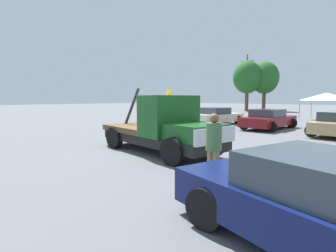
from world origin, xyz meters
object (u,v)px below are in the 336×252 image
person_near_truck (214,144)px  canopy_tent_white (327,97)px  parked_car_maroon (268,119)px  tree_center (265,78)px  utility_pole (247,81)px  parked_car_skyblue (177,115)px  parked_car_cream (217,116)px  tree_left (247,77)px  tow_truck (164,129)px

person_near_truck → canopy_tent_white: canopy_tent_white is taller
parked_car_maroon → tree_center: tree_center is taller
tree_center → utility_pole: utility_pole is taller
parked_car_skyblue → parked_car_maroon: bearing=-86.0°
tree_center → parked_car_cream: bearing=-73.4°
parked_car_cream → tree_center: bearing=23.1°
tree_left → person_near_truck: bearing=-63.0°
canopy_tent_white → tree_center: size_ratio=0.46×
parked_car_maroon → canopy_tent_white: bearing=-4.5°
utility_pole → tree_left: bearing=-60.5°
parked_car_cream → utility_pole: 27.42m
canopy_tent_white → tree_left: (-13.76, 10.70, 3.09)m
parked_car_maroon → utility_pole: utility_pole is taller
parked_car_maroon → canopy_tent_white: size_ratio=1.37×
canopy_tent_white → utility_pole: 21.76m
tow_truck → parked_car_maroon: size_ratio=1.20×
tow_truck → tree_left: size_ratio=0.74×
parked_car_maroon → canopy_tent_white: (0.85, 10.34, 1.55)m
canopy_tent_white → utility_pole: size_ratio=0.37×
person_near_truck → utility_pole: (-19.09, 36.97, 4.02)m
parked_car_cream → canopy_tent_white: size_ratio=1.28×
parked_car_cream → tree_left: bearing=29.0°
tree_center → tow_truck: bearing=-70.8°
person_near_truck → tow_truck: bearing=76.9°
parked_car_cream → utility_pole: bearing=30.2°
tree_left → tree_center: size_ratio=1.01×
canopy_tent_white → tow_truck: bearing=-90.6°
tow_truck → utility_pole: size_ratio=0.61×
canopy_tent_white → parked_car_cream: bearing=-116.3°
parked_car_skyblue → parked_car_maroon: (7.61, 0.89, 0.00)m
parked_car_skyblue → canopy_tent_white: size_ratio=1.22×
tow_truck → person_near_truck: tow_truck is taller
person_near_truck → canopy_tent_white: bearing=21.0°
tree_center → utility_pole: size_ratio=0.82×
person_near_truck → parked_car_skyblue: size_ratio=0.40×
parked_car_maroon → canopy_tent_white: 10.49m
person_near_truck → tree_center: 38.57m
parked_car_skyblue → tree_center: bearing=5.5°
parked_car_cream → utility_pole: (-10.88, 24.79, 4.37)m
canopy_tent_white → tree_left: tree_left is taller
tow_truck → parked_car_cream: bearing=120.0°
person_near_truck → parked_car_maroon: bearing=31.3°
person_near_truck → canopy_tent_white: (-3.15, 22.42, 1.20)m
tow_truck → canopy_tent_white: canopy_tent_white is taller
tree_left → tree_center: tree_left is taller
parked_car_cream → parked_car_maroon: bearing=-84.9°
tree_left → utility_pole: utility_pole is taller
person_near_truck → parked_car_cream: person_near_truck is taller
person_near_truck → utility_pole: size_ratio=0.18×
canopy_tent_white → parked_car_skyblue: bearing=-127.0°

